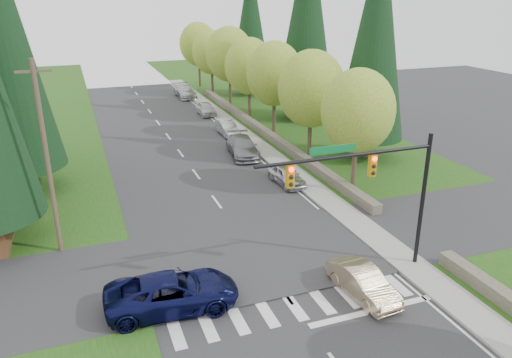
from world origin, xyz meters
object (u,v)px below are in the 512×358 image
sedan_champagne (363,282)px  parked_car_c (228,128)px  parked_car_e (185,91)px  parked_car_b (243,147)px  parked_car_a (287,175)px  suv_navy (172,292)px  parked_car_d (206,109)px

sedan_champagne → parked_car_c: sedan_champagne is taller
parked_car_e → parked_car_c: bearing=-90.0°
parked_car_b → sedan_champagne: bearing=-86.4°
parked_car_a → parked_car_b: 7.25m
sedan_champagne → parked_car_a: 14.03m
sedan_champagne → suv_navy: (-8.21, 2.00, 0.13)m
parked_car_b → parked_car_e: (0.88, 25.28, 0.00)m
sedan_champagne → parked_car_c: bearing=80.3°
parked_car_c → parked_car_e: bearing=88.8°
sedan_champagne → parked_car_d: (2.36, 36.18, 0.03)m
sedan_champagne → parked_car_a: sedan_champagne is taller
suv_navy → parked_car_a: (10.52, 11.84, -0.14)m
suv_navy → sedan_champagne: bearing=-100.0°
parked_car_c → parked_car_d: parked_car_d is taller
parked_car_a → parked_car_b: parked_car_b is taller
sedan_champagne → parked_car_e: parked_car_e is taller
parked_car_a → parked_car_c: 13.70m
parked_car_b → parked_car_e: 25.29m
parked_car_d → suv_navy: bearing=-107.1°
suv_navy → parked_car_a: size_ratio=1.50×
suv_navy → parked_car_e: bearing=-9.7°
suv_navy → parked_car_c: suv_navy is taller
suv_navy → parked_car_d: bearing=-13.5°
sedan_champagne → suv_navy: bearing=161.1°
parked_car_c → suv_navy: bearing=-112.8°
parked_car_b → suv_navy: bearing=-109.4°
parked_car_b → parked_car_e: bearing=95.6°
parked_car_e → suv_navy: bearing=-102.8°
parked_car_d → parked_car_e: size_ratio=0.76×
sedan_champagne → suv_navy: suv_navy is taller
parked_car_c → parked_car_d: 8.65m
suv_navy → parked_car_c: (10.38, 25.54, -0.14)m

